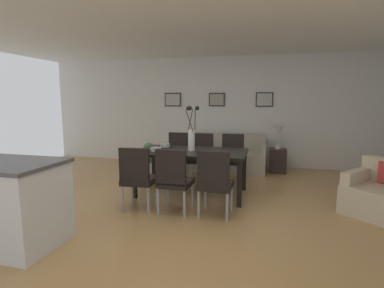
% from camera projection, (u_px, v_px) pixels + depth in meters
% --- Properties ---
extents(ground_plane, '(9.00, 9.00, 0.00)m').
position_uv_depth(ground_plane, '(185.00, 209.00, 4.27)').
color(ground_plane, tan).
extents(back_wall_panel, '(9.00, 0.10, 2.60)m').
position_uv_depth(back_wall_panel, '(221.00, 111.00, 7.19)').
color(back_wall_panel, silver).
rests_on(back_wall_panel, ground).
extents(ceiling_panel, '(9.00, 7.20, 0.08)m').
position_uv_depth(ceiling_panel, '(192.00, 25.00, 4.27)').
color(ceiling_panel, white).
extents(dining_table, '(1.80, 0.99, 0.74)m').
position_uv_depth(dining_table, '(191.00, 155.00, 4.89)').
color(dining_table, black).
rests_on(dining_table, ground).
extents(dining_chair_near_left, '(0.47, 0.47, 0.92)m').
position_uv_depth(dining_chair_near_left, '(137.00, 175.00, 4.17)').
color(dining_chair_near_left, black).
rests_on(dining_chair_near_left, ground).
extents(dining_chair_near_right, '(0.44, 0.44, 0.92)m').
position_uv_depth(dining_chair_near_right, '(177.00, 153.00, 5.92)').
color(dining_chair_near_right, black).
rests_on(dining_chair_near_right, ground).
extents(dining_chair_far_left, '(0.46, 0.46, 0.92)m').
position_uv_depth(dining_chair_far_left, '(174.00, 178.00, 4.04)').
color(dining_chair_far_left, black).
rests_on(dining_chair_far_left, ground).
extents(dining_chair_far_right, '(0.45, 0.45, 0.92)m').
position_uv_depth(dining_chair_far_right, '(201.00, 155.00, 5.76)').
color(dining_chair_far_right, black).
rests_on(dining_chair_far_right, ground).
extents(dining_chair_mid_left, '(0.45, 0.45, 0.92)m').
position_uv_depth(dining_chair_mid_left, '(215.00, 180.00, 3.93)').
color(dining_chair_mid_left, black).
rests_on(dining_chair_mid_left, ground).
extents(dining_chair_mid_right, '(0.44, 0.44, 0.92)m').
position_uv_depth(dining_chair_mid_right, '(232.00, 156.00, 5.66)').
color(dining_chair_mid_right, black).
rests_on(dining_chair_mid_right, ground).
extents(centerpiece_vase, '(0.21, 0.23, 0.73)m').
position_uv_depth(centerpiece_vase, '(191.00, 134.00, 4.84)').
color(centerpiece_vase, white).
rests_on(centerpiece_vase, dining_table).
extents(placemat_near_left, '(0.32, 0.32, 0.01)m').
position_uv_depth(placemat_near_left, '(156.00, 151.00, 4.80)').
color(placemat_near_left, black).
rests_on(placemat_near_left, dining_table).
extents(bowl_near_left, '(0.17, 0.17, 0.07)m').
position_uv_depth(bowl_near_left, '(156.00, 149.00, 4.79)').
color(bowl_near_left, '#B2ADA3').
rests_on(bowl_near_left, dining_table).
extents(placemat_near_right, '(0.32, 0.32, 0.01)m').
position_uv_depth(placemat_near_right, '(165.00, 147.00, 5.23)').
color(placemat_near_right, black).
rests_on(placemat_near_right, dining_table).
extents(bowl_near_right, '(0.17, 0.17, 0.07)m').
position_uv_depth(bowl_near_right, '(165.00, 145.00, 5.22)').
color(bowl_near_right, '#B2ADA3').
rests_on(bowl_near_right, dining_table).
extents(sofa, '(1.91, 0.84, 0.80)m').
position_uv_depth(sofa, '(223.00, 157.00, 6.73)').
color(sofa, '#A89E8E').
rests_on(sofa, ground).
extents(side_table, '(0.36, 0.36, 0.52)m').
position_uv_depth(side_table, '(278.00, 160.00, 6.46)').
color(side_table, black).
rests_on(side_table, ground).
extents(table_lamp, '(0.22, 0.22, 0.51)m').
position_uv_depth(table_lamp, '(279.00, 132.00, 6.37)').
color(table_lamp, beige).
rests_on(table_lamp, side_table).
extents(armchair, '(1.13, 1.13, 0.75)m').
position_uv_depth(armchair, '(383.00, 195.00, 4.02)').
color(armchair, beige).
rests_on(armchair, ground).
extents(framed_picture_left, '(0.42, 0.03, 0.34)m').
position_uv_depth(framed_picture_left, '(173.00, 100.00, 7.38)').
color(framed_picture_left, black).
extents(framed_picture_center, '(0.38, 0.03, 0.32)m').
position_uv_depth(framed_picture_center, '(217.00, 100.00, 7.11)').
color(framed_picture_center, black).
extents(framed_picture_right, '(0.39, 0.03, 0.33)m').
position_uv_depth(framed_picture_right, '(264.00, 100.00, 6.83)').
color(framed_picture_right, black).
extents(potted_plant, '(0.36, 0.36, 0.67)m').
position_uv_depth(potted_plant, '(147.00, 156.00, 6.39)').
color(potted_plant, silver).
rests_on(potted_plant, ground).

